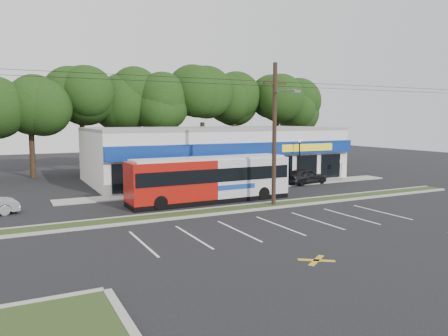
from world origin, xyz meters
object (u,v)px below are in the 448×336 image
at_px(metrobus, 210,178).
at_px(pedestrian_b, 278,182).
at_px(car_dark, 305,176).
at_px(utility_pole, 273,130).
at_px(pedestrian_a, 241,185).
at_px(sign_post, 341,165).
at_px(lamp_post, 299,156).

distance_m(metrobus, pedestrian_b, 7.35).
bearing_deg(car_dark, pedestrian_b, 109.34).
relative_size(utility_pole, pedestrian_a, 31.43).
bearing_deg(car_dark, pedestrian_a, 97.07).
relative_size(sign_post, pedestrian_a, 1.40).
distance_m(utility_pole, sign_post, 15.71).
height_order(sign_post, pedestrian_b, sign_post).
distance_m(utility_pole, pedestrian_b, 7.94).
height_order(lamp_post, pedestrian_b, lamp_post).
distance_m(sign_post, pedestrian_a, 12.95).
relative_size(sign_post, car_dark, 0.50).
height_order(lamp_post, sign_post, lamp_post).
bearing_deg(pedestrian_a, pedestrian_b, 147.67).
xyz_separation_m(pedestrian_a, pedestrian_b, (3.53, -0.21, 0.04)).
height_order(metrobus, pedestrian_b, metrobus).
bearing_deg(pedestrian_b, utility_pole, 80.26).
bearing_deg(lamp_post, metrobus, -159.20).
bearing_deg(metrobus, pedestrian_a, 25.22).
height_order(car_dark, pedestrian_a, pedestrian_a).
relative_size(lamp_post, metrobus, 0.34).
bearing_deg(metrobus, sign_post, 12.97).
bearing_deg(pedestrian_a, metrobus, -2.57).
xyz_separation_m(utility_pole, sign_post, (13.17, 7.65, -3.86)).
xyz_separation_m(utility_pole, pedestrian_b, (3.98, 5.13, -4.58)).
bearing_deg(pedestrian_b, metrobus, 40.38).
height_order(utility_pole, car_dark, utility_pole).
bearing_deg(metrobus, utility_pole, -49.67).
xyz_separation_m(sign_post, metrobus, (-16.32, -4.07, 0.21)).
height_order(utility_pole, lamp_post, utility_pole).
bearing_deg(car_dark, metrobus, 100.63).
height_order(sign_post, metrobus, metrobus).
relative_size(lamp_post, sign_post, 1.91).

